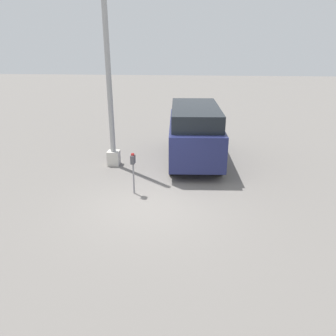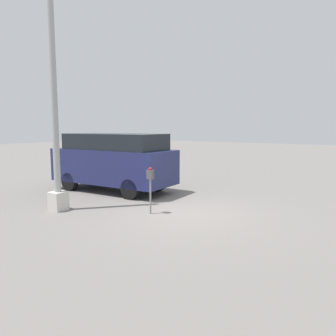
{
  "view_description": "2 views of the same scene",
  "coord_description": "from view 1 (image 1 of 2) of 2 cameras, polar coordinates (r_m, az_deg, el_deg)",
  "views": [
    {
      "loc": [
        -8.49,
        -1.17,
        4.42
      ],
      "look_at": [
        0.32,
        -0.47,
        1.01
      ],
      "focal_mm": 35.0,
      "sensor_mm": 36.0,
      "label": 1
    },
    {
      "loc": [
        -4.84,
        7.77,
        2.45
      ],
      "look_at": [
        0.95,
        -0.65,
        1.15
      ],
      "focal_mm": 35.0,
      "sensor_mm": 36.0,
      "label": 2
    }
  ],
  "objects": [
    {
      "name": "parked_van",
      "position": [
        12.76,
        4.65,
        6.32
      ],
      "size": [
        4.85,
        2.15,
        2.19
      ],
      "rotation": [
        0.0,
        0.0,
        0.05
      ],
      "color": "navy",
      "rests_on": "ground"
    },
    {
      "name": "ground_plane",
      "position": [
        9.64,
        -2.97,
        -6.24
      ],
      "size": [
        80.0,
        80.0,
        0.0
      ],
      "primitive_type": "plane",
      "color": "slate"
    },
    {
      "name": "lamp_post",
      "position": [
        12.15,
        -10.11,
        12.58
      ],
      "size": [
        0.44,
        0.44,
        7.04
      ],
      "color": "beige",
      "rests_on": "ground"
    },
    {
      "name": "parking_meter_near",
      "position": [
        9.96,
        -6.11,
        0.73
      ],
      "size": [
        0.21,
        0.13,
        1.33
      ],
      "rotation": [
        0.0,
        0.0,
        -0.11
      ],
      "color": "gray",
      "rests_on": "ground"
    }
  ]
}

